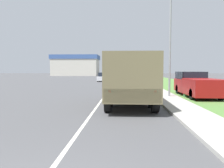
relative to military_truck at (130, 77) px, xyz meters
name	(u,v)px	position (x,y,z in m)	size (l,w,h in m)	color
ground_plane	(116,80)	(-1.82, 29.84, -1.60)	(180.00, 180.00, 0.00)	#4C4C4F
lane_centre_stripe	(116,80)	(-1.82, 29.84, -1.60)	(0.12, 120.00, 0.00)	silver
sidewalk_right	(139,80)	(2.68, 29.84, -1.54)	(1.80, 120.00, 0.12)	#ADAAA3
grass_strip_right	(162,80)	(7.08, 29.84, -1.59)	(7.00, 120.00, 0.02)	#56843D
military_truck	(130,77)	(0.00, 0.00, 0.00)	(2.52, 6.71, 2.79)	#545B3D
car_nearest_ahead	(125,82)	(-0.21, 12.36, -0.93)	(1.94, 4.49, 1.48)	#336B3D
car_second_ahead	(103,77)	(-3.93, 26.25, -0.90)	(1.81, 4.62, 1.55)	silver
car_third_ahead	(111,76)	(-3.36, 40.84, -0.96)	(1.89, 4.43, 1.40)	#B7BABF
car_fourth_ahead	(113,75)	(-3.49, 52.51, -0.97)	(1.80, 4.81, 1.38)	silver
pickup_truck	(196,84)	(5.14, 4.45, -0.69)	(2.10, 5.74, 1.84)	maroon
lamp_post	(168,29)	(2.75, 3.52, 3.27)	(1.69, 0.24, 8.12)	gray
utility_box	(188,92)	(4.38, 3.98, -1.23)	(0.55, 0.45, 0.70)	#3D7042
building_distant	(76,65)	(-17.09, 64.21, 2.02)	(16.15, 9.79, 7.15)	beige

